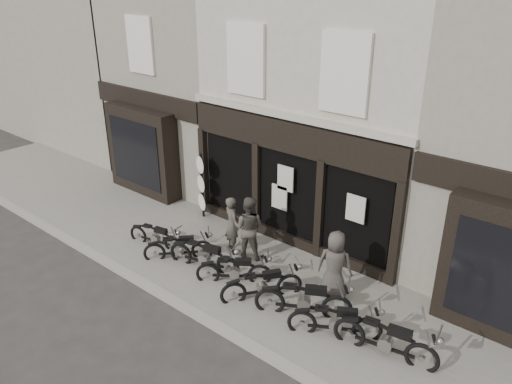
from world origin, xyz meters
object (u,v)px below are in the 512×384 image
Objects in this scene: man_right at (335,265)px; advert_sign_post at (202,189)px; motorcycle_7 at (386,343)px; man_centre at (249,227)px; man_left at (232,224)px; motorcycle_2 at (205,259)px; motorcycle_0 at (156,238)px; motorcycle_1 at (179,250)px; motorcycle_5 at (304,303)px; motorcycle_3 at (235,272)px; motorcycle_4 at (263,287)px; motorcycle_6 at (336,324)px.

man_right is 5.82m from advert_sign_post.
motorcycle_7 is 1.23× the size of man_centre.
motorcycle_2 is at bearing 116.31° from man_left.
motorcycle_2 is 1.51m from man_centre.
motorcycle_1 is at bearing -13.98° from motorcycle_0.
motorcycle_5 is 6.03m from advert_sign_post.
motorcycle_2 is at bearing 170.54° from motorcycle_7.
motorcycle_2 reaches higher than motorcycle_1.
motorcycle_0 is 1.00× the size of man_centre.
motorcycle_7 is (2.14, -0.03, -0.01)m from motorcycle_5.
man_left is (-0.10, 1.24, 0.55)m from motorcycle_2.
man_right reaches higher than motorcycle_0.
motorcycle_3 is at bearing -10.35° from motorcycle_2.
man_left is at bearing 9.66° from motorcycle_1.
advert_sign_post reaches higher than man_centre.
motorcycle_2 is 0.93× the size of advert_sign_post.
motorcycle_2 is 1.18× the size of motorcycle_4.
motorcycle_2 is 1.36m from man_left.
motorcycle_0 is 2.40m from man_left.
motorcycle_5 is at bearing 140.59° from motorcycle_6.
motorcycle_1 is at bearing 146.50° from motorcycle_3.
man_centre reaches higher than man_left.
motorcycle_6 is at bearing 175.91° from motorcycle_7.
motorcycle_7 is (5.42, 0.06, 0.02)m from motorcycle_2.
man_left is 0.91× the size of man_centre.
motorcycle_2 is 1.06m from motorcycle_3.
man_centre is (-0.54, 1.20, 0.67)m from motorcycle_3.
motorcycle_2 is 1.13× the size of motorcycle_6.
motorcycle_2 is at bearing -0.92° from man_right.
motorcycle_7 is 2.38m from man_right.
man_right is at bearing -11.72° from motorcycle_3.
motorcycle_3 is at bearing -42.94° from motorcycle_1.
motorcycle_0 is 1.00× the size of motorcycle_4.
advert_sign_post is at bearing 84.85° from motorcycle_0.
motorcycle_0 is at bearing 149.54° from motorcycle_6.
motorcycle_3 is 4.08m from advert_sign_post.
man_centre is (-2.76, 1.18, 0.61)m from motorcycle_5.
motorcycle_6 is (4.25, -0.07, -0.02)m from motorcycle_2.
man_left reaches higher than motorcycle_4.
motorcycle_5 is at bearing -12.21° from motorcycle_2.
motorcycle_5 is at bearing -176.92° from man_left.
man_centre is at bearing 156.06° from motorcycle_7.
advert_sign_post is (-5.73, 1.01, 0.12)m from man_right.
man_centre is at bearing 2.78° from advert_sign_post.
advert_sign_post reaches higher than motorcycle_7.
motorcycle_2 is (0.96, 0.08, 0.05)m from motorcycle_1.
man_left is at bearing 157.86° from motorcycle_7.
motorcycle_0 is at bearing 167.67° from motorcycle_2.
motorcycle_7 is 5.66m from man_left.
advert_sign_post is (-6.57, 2.27, 0.74)m from motorcycle_6.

